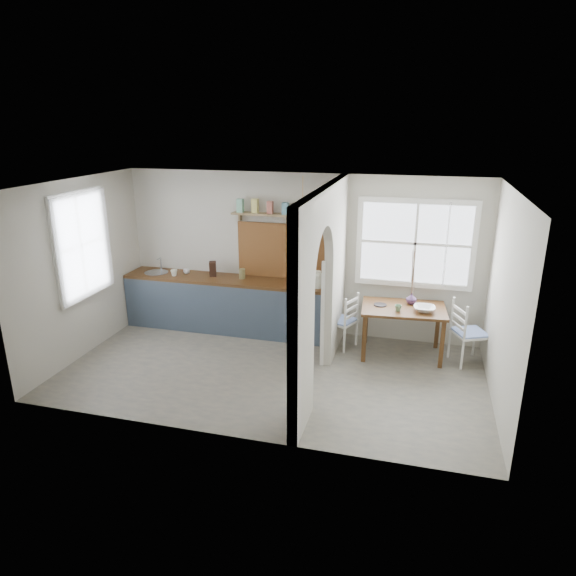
% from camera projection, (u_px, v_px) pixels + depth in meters
% --- Properties ---
extents(floor, '(5.80, 3.20, 0.01)m').
position_uv_depth(floor, '(272.00, 372.00, 7.21)').
color(floor, gray).
rests_on(floor, ground).
extents(ceiling, '(5.80, 3.20, 0.01)m').
position_uv_depth(ceiling, '(270.00, 185.00, 6.40)').
color(ceiling, '#BAB5A1').
rests_on(ceiling, walls).
extents(walls, '(5.81, 3.21, 2.60)m').
position_uv_depth(walls, '(271.00, 284.00, 6.80)').
color(walls, '#BAB5A1').
rests_on(walls, floor).
extents(partition, '(0.12, 3.20, 2.60)m').
position_uv_depth(partition, '(324.00, 276.00, 6.64)').
color(partition, '#BAB5A1').
rests_on(partition, floor).
extents(kitchen_window, '(0.10, 1.16, 1.50)m').
position_uv_depth(kitchen_window, '(80.00, 245.00, 7.39)').
color(kitchen_window, white).
rests_on(kitchen_window, walls).
extents(nook_window, '(1.76, 0.10, 1.30)m').
position_uv_depth(nook_window, '(415.00, 244.00, 7.70)').
color(nook_window, white).
rests_on(nook_window, walls).
extents(counter, '(3.50, 0.60, 0.90)m').
position_uv_depth(counter, '(230.00, 303.00, 8.56)').
color(counter, '#472C13').
rests_on(counter, floor).
extents(sink, '(0.40, 0.40, 0.02)m').
position_uv_depth(sink, '(156.00, 273.00, 8.72)').
color(sink, '#B3B6BF').
rests_on(sink, counter).
extents(backsplash, '(1.65, 0.03, 0.90)m').
position_uv_depth(backsplash, '(287.00, 251.00, 8.28)').
color(backsplash, brown).
rests_on(backsplash, walls).
extents(shelf, '(1.75, 0.20, 0.21)m').
position_uv_depth(shelf, '(285.00, 212.00, 8.00)').
color(shelf, olive).
rests_on(shelf, walls).
extents(pendant_lamp, '(0.26, 0.26, 0.16)m').
position_uv_depth(pendant_lamp, '(302.00, 225.00, 7.64)').
color(pendant_lamp, silver).
rests_on(pendant_lamp, ceiling).
extents(utensil_rail, '(0.02, 0.50, 0.02)m').
position_uv_depth(utensil_rail, '(329.00, 259.00, 7.43)').
color(utensil_rail, '#B3B6BF').
rests_on(utensil_rail, partition).
extents(dining_table, '(1.27, 0.90, 0.75)m').
position_uv_depth(dining_table, '(402.00, 331.00, 7.64)').
color(dining_table, '#472C13').
rests_on(dining_table, floor).
extents(chair_left, '(0.52, 0.52, 0.87)m').
position_uv_depth(chair_left, '(341.00, 320.00, 7.90)').
color(chair_left, silver).
rests_on(chair_left, floor).
extents(chair_right, '(0.57, 0.57, 0.95)m').
position_uv_depth(chair_right, '(470.00, 332.00, 7.35)').
color(chair_right, silver).
rests_on(chair_right, floor).
extents(kettle, '(0.25, 0.22, 0.26)m').
position_uv_depth(kettle, '(317.00, 279.00, 7.90)').
color(kettle, white).
rests_on(kettle, counter).
extents(mug_a, '(0.13, 0.13, 0.10)m').
position_uv_depth(mug_a, '(174.00, 273.00, 8.51)').
color(mug_a, white).
rests_on(mug_a, counter).
extents(mug_b, '(0.11, 0.11, 0.08)m').
position_uv_depth(mug_b, '(187.00, 271.00, 8.63)').
color(mug_b, silver).
rests_on(mug_b, counter).
extents(knife_block, '(0.16, 0.18, 0.24)m').
position_uv_depth(knife_block, '(213.00, 269.00, 8.50)').
color(knife_block, black).
rests_on(knife_block, counter).
extents(jar, '(0.13, 0.13, 0.16)m').
position_uv_depth(jar, '(242.00, 274.00, 8.36)').
color(jar, olive).
rests_on(jar, counter).
extents(towel_magenta, '(0.02, 0.03, 0.59)m').
position_uv_depth(towel_magenta, '(326.00, 332.00, 7.88)').
color(towel_magenta, '#D3376F').
rests_on(towel_magenta, counter).
extents(towel_orange, '(0.02, 0.03, 0.55)m').
position_uv_depth(towel_orange, '(326.00, 334.00, 7.87)').
color(towel_orange, '#F2A437').
rests_on(towel_orange, counter).
extents(bowl, '(0.31, 0.31, 0.07)m').
position_uv_depth(bowl, '(424.00, 309.00, 7.36)').
color(bowl, white).
rests_on(bowl, dining_table).
extents(table_cup, '(0.12, 0.12, 0.09)m').
position_uv_depth(table_cup, '(398.00, 308.00, 7.36)').
color(table_cup, '#678B64').
rests_on(table_cup, dining_table).
extents(plate, '(0.24, 0.24, 0.02)m').
position_uv_depth(plate, '(380.00, 305.00, 7.60)').
color(plate, black).
rests_on(plate, dining_table).
extents(vase, '(0.20, 0.20, 0.16)m').
position_uv_depth(vase, '(411.00, 299.00, 7.64)').
color(vase, '#472C54').
rests_on(vase, dining_table).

